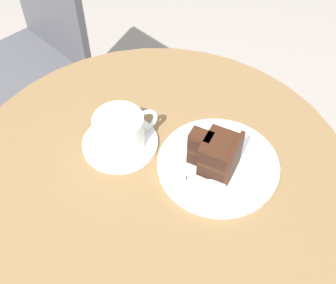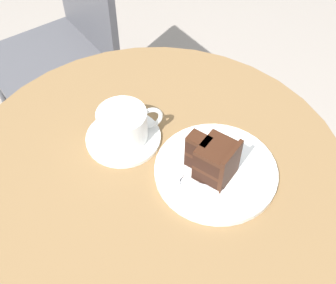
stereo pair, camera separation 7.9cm
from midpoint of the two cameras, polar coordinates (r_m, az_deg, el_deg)
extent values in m
cylinder|color=brown|center=(0.82, -4.51, -4.69)|extent=(0.76, 0.76, 0.03)
cylinder|color=silver|center=(1.11, -3.43, -15.03)|extent=(0.07, 0.07, 0.64)
cylinder|color=white|center=(0.85, -9.16, -0.29)|extent=(0.15, 0.15, 0.01)
cylinder|color=white|center=(0.82, -9.38, 1.42)|extent=(0.10, 0.10, 0.07)
cylinder|color=#D6B789|center=(0.80, -9.67, 2.95)|extent=(0.09, 0.09, 0.00)
torus|color=white|center=(0.83, -5.78, 2.78)|extent=(0.05, 0.01, 0.05)
cube|color=silver|center=(0.86, -12.30, 0.82)|extent=(0.07, 0.07, 0.00)
ellipsoid|color=silver|center=(0.89, -10.74, 3.31)|extent=(0.02, 0.02, 0.00)
cylinder|color=white|center=(0.80, 4.00, -3.25)|extent=(0.23, 0.23, 0.01)
cube|color=black|center=(0.78, 3.99, -3.03)|extent=(0.09, 0.09, 0.03)
cube|color=black|center=(0.79, 1.42, -2.05)|extent=(0.05, 0.05, 0.03)
cube|color=#381C0F|center=(0.76, 4.07, -2.16)|extent=(0.09, 0.09, 0.01)
cube|color=#381C0F|center=(0.77, 1.44, -1.17)|extent=(0.05, 0.05, 0.01)
cube|color=black|center=(0.75, 4.15, -1.26)|extent=(0.09, 0.09, 0.03)
cube|color=black|center=(0.76, 1.47, -0.26)|extent=(0.05, 0.05, 0.03)
cube|color=#381C0F|center=(0.74, 4.23, -0.31)|extent=(0.09, 0.09, 0.01)
cube|color=#381C0F|center=(0.74, 1.50, 0.69)|extent=(0.05, 0.05, 0.01)
cube|color=#381C0F|center=(0.75, 6.02, -2.48)|extent=(0.06, 0.04, 0.08)
cube|color=silver|center=(0.77, 3.61, -5.68)|extent=(0.09, 0.07, 0.00)
cube|color=silver|center=(0.77, -1.66, -4.99)|extent=(0.04, 0.04, 0.00)
cube|color=tan|center=(0.80, 2.00, -4.44)|extent=(0.15, 0.15, 0.00)
cube|color=tan|center=(0.80, 2.82, -3.78)|extent=(0.14, 0.14, 0.00)
cylinder|color=#4C4C51|center=(1.52, -21.11, -3.25)|extent=(0.02, 0.02, 0.41)
cylinder|color=#4C4C51|center=(1.82, -17.67, 8.21)|extent=(0.02, 0.02, 0.41)
cylinder|color=#4C4C51|center=(1.60, -11.50, 3.10)|extent=(0.02, 0.02, 0.41)
cube|color=#4C4C51|center=(1.52, -21.29, 8.58)|extent=(0.47, 0.47, 0.02)
camera|label=1|loc=(0.04, -92.87, -3.32)|focal=45.00mm
camera|label=2|loc=(0.04, 87.13, 3.32)|focal=45.00mm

